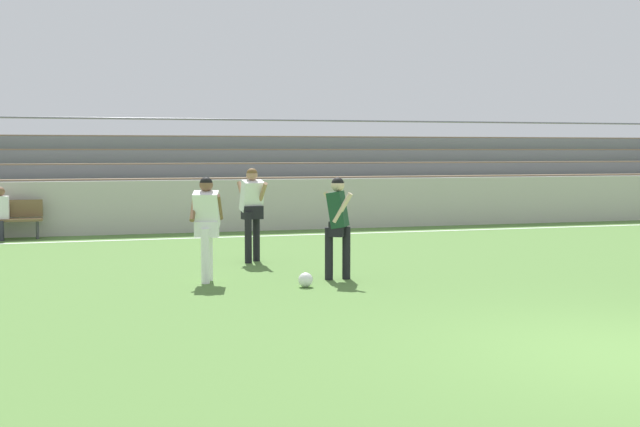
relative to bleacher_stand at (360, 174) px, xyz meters
The scene contains 9 objects.
field_line_sideline 5.31m from the bleacher_stand, 120.45° to the right, with size 44.00×0.12×0.01m, color white.
sideline_wall 4.10m from the bleacher_stand, 130.15° to the right, with size 48.00×0.16×1.30m, color #BCB7AD.
bleacher_stand is the anchor object (origin of this frame).
bench_near_bin 10.49m from the bleacher_stand, 160.31° to the right, with size 1.80×0.40×0.90m.
spectator_seated 10.52m from the bleacher_stand, 159.72° to the right, with size 0.36×0.42×1.21m.
player_white_pressing_high 12.45m from the bleacher_stand, 119.74° to the right, with size 0.57×0.46×1.63m.
player_dark_deep_cover 11.85m from the bleacher_stand, 110.49° to the right, with size 0.45×0.62×1.62m.
player_white_wide_left 10.12m from the bleacher_stand, 119.98° to the right, with size 0.47×0.64×1.72m.
soccer_ball 12.68m from the bleacher_stand, 112.46° to the right, with size 0.22×0.22×0.22m, color white.
Camera 1 is at (-5.30, -6.75, 2.04)m, focal length 45.53 mm.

